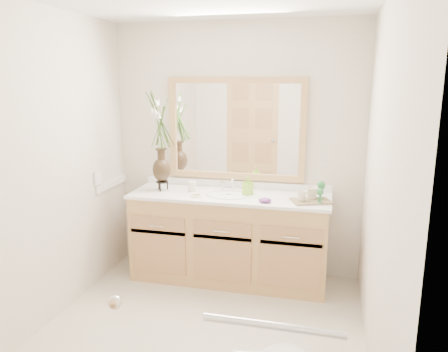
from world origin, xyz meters
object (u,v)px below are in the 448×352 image
(flower_vase, at_px, (160,131))
(soap_bottle, at_px, (248,186))
(tumbler, at_px, (192,186))
(tray, at_px, (311,201))

(flower_vase, bearing_deg, soap_bottle, 1.78)
(flower_vase, xyz_separation_m, tumbler, (0.30, 0.02, -0.52))
(tumbler, distance_m, tray, 1.12)
(tray, bearing_deg, soap_bottle, 147.63)
(flower_vase, xyz_separation_m, tray, (1.41, -0.08, -0.56))
(flower_vase, distance_m, soap_bottle, 0.96)
(soap_bottle, relative_size, tray, 0.48)
(flower_vase, height_order, tumbler, flower_vase)
(flower_vase, relative_size, tray, 2.55)
(flower_vase, bearing_deg, tumbler, 4.31)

